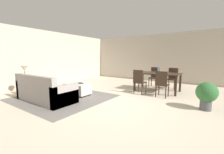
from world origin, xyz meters
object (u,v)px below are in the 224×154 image
Objects in this scene: potted_plant at (207,94)px; dining_chair_far_right at (172,77)px; dining_chair_far_left at (154,76)px; book_on_ottoman at (80,83)px; dining_chair_near_left at (139,80)px; couch at (45,92)px; vase_centerpiece at (158,70)px; dining_table at (157,75)px; side_table at (26,83)px; dining_chair_near_right at (162,83)px; table_lamp at (24,69)px; ottoman_table at (78,89)px.

dining_chair_far_right is at bearing 120.43° from potted_plant.
dining_chair_far_left reaches higher than book_on_ottoman.
couch is at bearing -128.94° from dining_chair_near_left.
dining_chair_near_left is at bearing 163.97° from potted_plant.
vase_centerpiece is at bearing -63.72° from dining_chair_far_left.
potted_plant is (1.77, -1.46, -0.23)m from dining_table.
dining_chair_near_left is at bearing 36.53° from side_table.
dining_chair_near_right and dining_chair_far_right have the same top height.
vase_centerpiece reaches higher than side_table.
book_on_ottoman is at bearing 72.29° from couch.
dining_chair_near_left is at bearing 39.65° from book_on_ottoman.
dining_chair_near_right is (4.28, 2.51, 0.08)m from side_table.
dining_chair_far_right is 2.70m from potted_plant.
side_table is at bearing -135.10° from dining_chair_far_right.
couch is 7.94× the size of book_on_ottoman.
dining_chair_far_left is at bearing 179.79° from dining_chair_far_right.
side_table is 0.61× the size of dining_chair_near_right.
table_lamp is 0.57× the size of dining_chair_near_right.
side_table is 0.32× the size of dining_table.
dining_chair_far_left is at bearing 60.89° from book_on_ottoman.
dining_chair_near_left reaches higher than side_table.
dining_table is at bearing 116.84° from dining_chair_near_right.
table_lamp reaches higher than dining_chair_far_right.
table_lamp reaches higher than vase_centerpiece.
ottoman_table is 3.67m from dining_chair_far_left.
table_lamp is 5.48m from dining_chair_far_left.
ottoman_table is 4.05× the size of vase_centerpiece.
side_table reaches higher than book_on_ottoman.
dining_table reaches higher than side_table.
dining_chair_far_right is at bearing 44.90° from table_lamp.
dining_chair_near_left is 3.54× the size of book_on_ottoman.
dining_chair_near_right reaches higher than side_table.
dining_chair_far_right is 1.03m from vase_centerpiece.
side_table reaches higher than ottoman_table.
dining_table is (3.85, 3.37, 0.23)m from side_table.
potted_plant is (5.62, 1.90, -0.00)m from side_table.
potted_plant is at bearing 18.72° from table_lamp.
dining_chair_far_right is at bearing 55.75° from couch.
dining_chair_near_left is 2.24m from book_on_ottoman.
ottoman_table is 4.13m from dining_chair_far_right.
side_table is at bearing -129.10° from dining_chair_far_left.
couch is at bearing -124.25° from dining_chair_far_right.
couch is 2.76× the size of potted_plant.
table_lamp is 5.12m from dining_table.
dining_chair_near_right is 1.73m from dining_chair_far_right.
vase_centerpiece reaches higher than dining_chair_far_right.
dining_chair_near_right is 2.94m from book_on_ottoman.
table_lamp is at bearing -129.10° from dining_chair_far_left.
potted_plant is at bearing -47.01° from dining_chair_far_left.
dining_chair_far_left is at bearing 115.89° from dining_chair_near_right.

